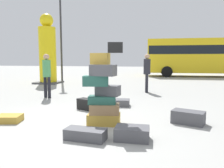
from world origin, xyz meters
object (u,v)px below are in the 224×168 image
suitcase_charcoal_white_trunk (120,103)px  lamp_post (61,15)px  suitcase_charcoal_foreground_far (188,117)px  suitcase_charcoal_foreground_near (132,133)px  person_bearded_onlooker (47,72)px  yellow_dummy_statue (48,53)px  parked_bus (202,55)px  suitcase_tan_behind_tower (9,119)px  person_tourist_with_camera (147,70)px  suitcase_tower (103,93)px  suitcase_black_left_side (89,104)px  suitcase_charcoal_upright_blue (85,134)px

suitcase_charcoal_white_trunk → lamp_post: lamp_post is taller
suitcase_charcoal_foreground_far → suitcase_charcoal_foreground_near: 1.69m
person_bearded_onlooker → yellow_dummy_statue: bearing=140.5°
suitcase_charcoal_white_trunk → lamp_post: bearing=122.4°
person_bearded_onlooker → parked_bus: (7.77, 12.25, 0.84)m
suitcase_tan_behind_tower → person_tourist_with_camera: (2.92, 5.34, 0.93)m
suitcase_tan_behind_tower → suitcase_tower: bearing=-4.5°
suitcase_black_left_side → person_tourist_with_camera: size_ratio=0.41×
parked_bus → suitcase_black_left_side: bearing=-114.0°
suitcase_charcoal_foreground_far → lamp_post: bearing=151.3°
yellow_dummy_statue → parked_bus: size_ratio=0.45×
suitcase_black_left_side → suitcase_tan_behind_tower: bearing=-108.1°
suitcase_charcoal_upright_blue → parked_bus: size_ratio=0.08×
suitcase_charcoal_foreground_far → suitcase_black_left_side: (-2.64, 0.82, 0.01)m
suitcase_tan_behind_tower → suitcase_charcoal_upright_blue: size_ratio=0.74×
suitcase_tower → lamp_post: (-4.89, 8.40, 3.52)m
suitcase_tan_behind_tower → suitcase_black_left_side: bearing=34.9°
suitcase_tower → suitcase_charcoal_foreground_far: suitcase_tower is taller
person_tourist_with_camera → parked_bus: (4.14, 10.06, 0.82)m
suitcase_charcoal_foreground_far → suitcase_charcoal_upright_blue: 2.43m
suitcase_tan_behind_tower → parked_bus: bearing=53.2°
suitcase_black_left_side → lamp_post: bearing=144.8°
lamp_post → suitcase_charcoal_white_trunk: bearing=-52.5°
suitcase_charcoal_white_trunk → suitcase_charcoal_foreground_far: bearing=-45.3°
suitcase_charcoal_upright_blue → suitcase_tower: bearing=90.0°
suitcase_tan_behind_tower → parked_bus: parked_bus is taller
yellow_dummy_statue → suitcase_charcoal_white_trunk: bearing=-45.5°
suitcase_charcoal_upright_blue → person_tourist_with_camera: size_ratio=0.44×
suitcase_tower → person_bearded_onlooker: suitcase_tower is taller
suitcase_charcoal_foreground_near → yellow_dummy_statue: yellow_dummy_statue is taller
suitcase_tan_behind_tower → person_tourist_with_camera: person_tourist_with_camera is taller
suitcase_black_left_side → parked_bus: bearing=92.7°
suitcase_charcoal_white_trunk → yellow_dummy_statue: size_ratio=0.13×
suitcase_tan_behind_tower → parked_bus: 17.03m
parked_bus → person_tourist_with_camera: bearing=-114.3°
suitcase_tower → person_bearded_onlooker: (-2.92, 2.85, 0.29)m
suitcase_charcoal_foreground_far → suitcase_black_left_side: bearing=-176.4°
suitcase_charcoal_foreground_near → person_tourist_with_camera: bearing=89.8°
suitcase_charcoal_foreground_near → suitcase_tan_behind_tower: suitcase_charcoal_foreground_near is taller
lamp_post → parked_bus: bearing=34.5°
suitcase_tower → suitcase_charcoal_upright_blue: suitcase_tower is taller
suitcase_charcoal_foreground_near → parked_bus: size_ratio=0.07×
suitcase_tan_behind_tower → suitcase_black_left_side: (1.44, 1.55, 0.08)m
suitcase_charcoal_foreground_far → suitcase_charcoal_upright_blue: bearing=-122.9°
suitcase_black_left_side → person_bearded_onlooker: 2.81m
suitcase_charcoal_white_trunk → suitcase_charcoal_upright_blue: bearing=-97.7°
suitcase_charcoal_upright_blue → suitcase_charcoal_foreground_far: bearing=41.2°
suitcase_charcoal_upright_blue → person_tourist_with_camera: 6.16m
suitcase_tower → suitcase_charcoal_white_trunk: 2.07m
suitcase_charcoal_foreground_near → parked_bus: 16.53m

